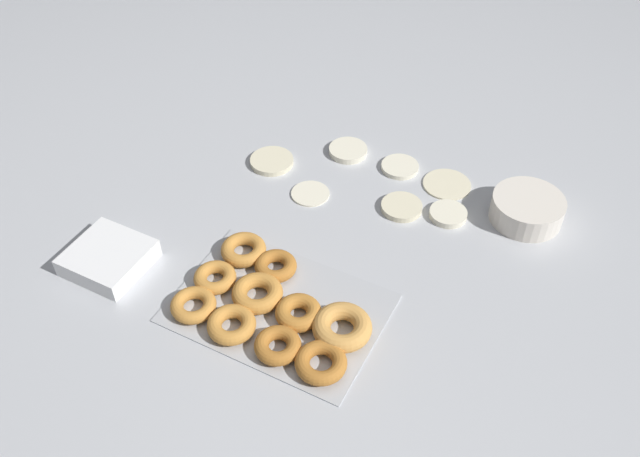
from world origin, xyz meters
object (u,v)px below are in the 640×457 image
(pancake_3, at_px, (448,214))
(pancake_5, at_px, (402,207))
(pancake_2, at_px, (447,184))
(pancake_0, at_px, (272,161))
(donut_tray, at_px, (273,307))
(container_stack, at_px, (108,258))
(pancake_6, at_px, (400,167))
(batter_bowl, at_px, (527,209))
(pancake_1, at_px, (310,193))
(pancake_4, at_px, (348,150))

(pancake_3, relative_size, pancake_5, 0.90)
(pancake_2, bearing_deg, pancake_5, -116.15)
(pancake_0, height_order, donut_tray, donut_tray)
(pancake_3, bearing_deg, pancake_2, 110.91)
(pancake_5, height_order, container_stack, container_stack)
(pancake_6, xyz_separation_m, donut_tray, (-0.05, -0.53, 0.01))
(pancake_5, relative_size, container_stack, 0.60)
(pancake_2, xyz_separation_m, batter_bowl, (0.19, -0.03, 0.02))
(pancake_2, xyz_separation_m, pancake_5, (-0.06, -0.13, 0.00))
(pancake_1, relative_size, pancake_5, 0.96)
(pancake_2, distance_m, donut_tray, 0.55)
(container_stack, bearing_deg, pancake_2, 46.72)
(donut_tray, bearing_deg, pancake_6, 85.04)
(pancake_1, xyz_separation_m, pancake_2, (0.27, 0.18, 0.00))
(pancake_1, bearing_deg, container_stack, -124.18)
(pancake_6, relative_size, container_stack, 0.59)
(pancake_3, xyz_separation_m, pancake_5, (-0.10, -0.03, -0.00))
(pancake_2, relative_size, donut_tray, 0.28)
(pancake_0, distance_m, container_stack, 0.47)
(pancake_6, bearing_deg, pancake_5, -65.96)
(pancake_1, height_order, donut_tray, donut_tray)
(donut_tray, bearing_deg, container_stack, -172.64)
(pancake_1, bearing_deg, pancake_6, 51.25)
(pancake_6, height_order, batter_bowl, batter_bowl)
(pancake_4, bearing_deg, donut_tray, -79.97)
(pancake_6, bearing_deg, pancake_4, -179.11)
(pancake_0, height_order, pancake_3, pancake_3)
(batter_bowl, distance_m, container_stack, 0.91)
(pancake_5, distance_m, pancake_6, 0.15)
(pancake_5, bearing_deg, pancake_1, -166.35)
(donut_tray, distance_m, container_stack, 0.37)
(pancake_0, height_order, pancake_2, pancake_0)
(pancake_1, relative_size, pancake_4, 0.94)
(pancake_5, height_order, batter_bowl, batter_bowl)
(pancake_0, height_order, pancake_1, pancake_0)
(pancake_0, bearing_deg, pancake_6, 23.69)
(donut_tray, distance_m, batter_bowl, 0.62)
(pancake_5, xyz_separation_m, batter_bowl, (0.26, 0.10, 0.02))
(pancake_1, xyz_separation_m, batter_bowl, (0.47, 0.15, 0.02))
(pancake_6, relative_size, donut_tray, 0.22)
(pancake_3, relative_size, batter_bowl, 0.53)
(pancake_1, relative_size, pancake_3, 1.06)
(pancake_6, bearing_deg, batter_bowl, -6.15)
(pancake_1, height_order, pancake_6, pancake_6)
(pancake_4, distance_m, pancake_6, 0.14)
(pancake_0, distance_m, donut_tray, 0.47)
(pancake_1, relative_size, pancake_6, 0.99)
(pancake_2, relative_size, container_stack, 0.73)
(pancake_1, height_order, container_stack, container_stack)
(pancake_2, xyz_separation_m, pancake_4, (-0.26, 0.00, 0.00))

